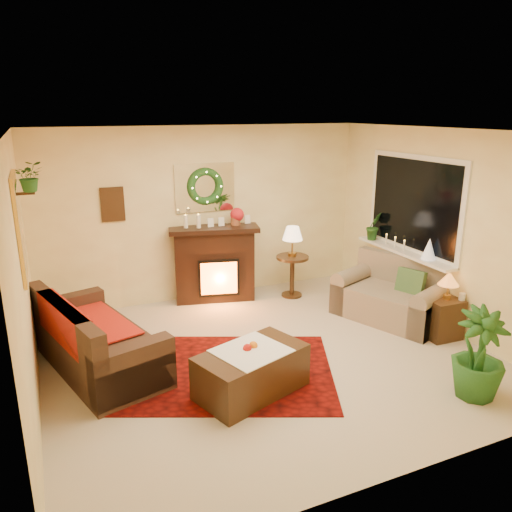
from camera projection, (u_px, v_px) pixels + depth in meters
name	position (u px, v px, depth m)	size (l,w,h in m)	color
floor	(268.00, 356.00, 5.92)	(5.00, 5.00, 0.00)	beige
ceiling	(270.00, 131.00, 5.18)	(5.00, 5.00, 0.00)	white
wall_back	(205.00, 214.00, 7.53)	(5.00, 5.00, 0.00)	#EFD88C
wall_front	(402.00, 330.00, 3.58)	(5.00, 5.00, 0.00)	#EFD88C
wall_left	(23.00, 281.00, 4.59)	(4.50, 4.50, 0.00)	#EFD88C
wall_right	(441.00, 230.00, 6.52)	(4.50, 4.50, 0.00)	#EFD88C
area_rug	(227.00, 371.00, 5.58)	(2.32, 1.74, 0.01)	maroon
sofa	(97.00, 332.00, 5.58)	(0.86, 1.96, 0.84)	brown
red_throw	(91.00, 324.00, 5.71)	(0.73, 1.19, 0.02)	red
fireplace	(214.00, 265.00, 7.55)	(1.18, 0.37, 1.08)	black
poinsettia	(237.00, 215.00, 7.47)	(0.21, 0.21, 0.21)	red
mantel_candle_a	(186.00, 222.00, 7.19)	(0.06, 0.06, 0.18)	silver
mantel_candle_b	(199.00, 221.00, 7.21)	(0.06, 0.06, 0.19)	silver
mantel_mirror	(205.00, 188.00, 7.40)	(0.92, 0.02, 0.72)	white
wreath	(206.00, 187.00, 7.36)	(0.55, 0.55, 0.11)	#194719
wall_art	(113.00, 204.00, 6.92)	(0.32, 0.03, 0.48)	#381E11
gold_mirror	(19.00, 227.00, 4.73)	(0.03, 0.84, 1.00)	gold
hanging_plant	(32.00, 191.00, 5.38)	(0.33, 0.28, 0.36)	#194719
loveseat	(391.00, 290.00, 6.87)	(0.84, 1.45, 0.84)	#7C6D54
window_frame	(414.00, 204.00, 6.92)	(0.03, 1.86, 1.36)	white
window_glass	(413.00, 204.00, 6.92)	(0.02, 1.70, 1.22)	black
window_sill	(404.00, 252.00, 7.08)	(0.22, 1.86, 0.04)	white
mini_tree	(429.00, 249.00, 6.62)	(0.19, 0.19, 0.28)	white
sill_plant	(374.00, 227.00, 7.62)	(0.30, 0.24, 0.55)	#153A11
side_table_round	(292.00, 276.00, 7.75)	(0.50, 0.50, 0.65)	black
lamp_cream	(292.00, 241.00, 7.61)	(0.31, 0.31, 0.47)	#FDD9AD
end_table_square	(441.00, 317.00, 6.37)	(0.42, 0.42, 0.52)	black
lamp_tiffany	(449.00, 282.00, 6.22)	(0.26, 0.26, 0.38)	#FF9F2E
coffee_table	(251.00, 374.00, 5.12)	(1.12, 0.61, 0.47)	black
fruit_bowl	(251.00, 351.00, 5.09)	(0.25, 0.25, 0.06)	#B7BB9C
floor_palm	(479.00, 356.00, 4.99)	(1.58, 1.58, 2.82)	black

